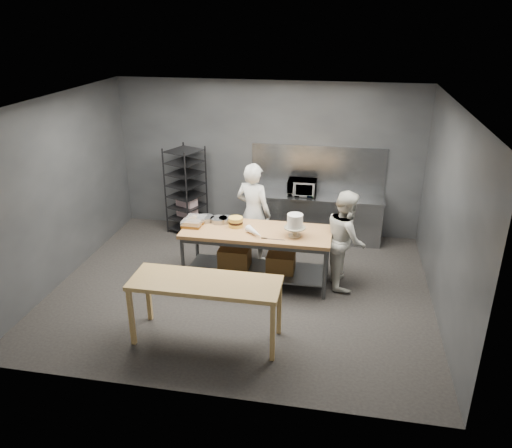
{
  "coord_description": "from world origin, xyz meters",
  "views": [
    {
      "loc": [
        1.52,
        -6.93,
        4.16
      ],
      "look_at": [
        0.19,
        0.24,
        1.05
      ],
      "focal_mm": 35.0,
      "sensor_mm": 36.0,
      "label": 1
    }
  ],
  "objects_px": {
    "frosted_cake_stand": "(295,223)",
    "layer_cake": "(236,222)",
    "chef_right": "(346,239)",
    "work_table": "(256,249)",
    "speed_rack": "(186,191)",
    "near_counter": "(205,287)",
    "chef_behind": "(253,213)",
    "microwave": "(302,187)"
  },
  "relations": [
    {
      "from": "near_counter",
      "to": "microwave",
      "type": "xyz_separation_m",
      "value": [
        0.91,
        3.6,
        0.24
      ]
    },
    {
      "from": "work_table",
      "to": "microwave",
      "type": "xyz_separation_m",
      "value": [
        0.56,
        1.88,
        0.48
      ]
    },
    {
      "from": "layer_cake",
      "to": "work_table",
      "type": "bearing_deg",
      "value": -12.69
    },
    {
      "from": "speed_rack",
      "to": "frosted_cake_stand",
      "type": "xyz_separation_m",
      "value": [
        2.4,
        -1.92,
        0.29
      ]
    },
    {
      "from": "chef_right",
      "to": "frosted_cake_stand",
      "type": "distance_m",
      "value": 0.91
    },
    {
      "from": "chef_right",
      "to": "chef_behind",
      "type": "bearing_deg",
      "value": 60.2
    },
    {
      "from": "chef_right",
      "to": "microwave",
      "type": "distance_m",
      "value": 1.95
    },
    {
      "from": "chef_behind",
      "to": "chef_right",
      "type": "xyz_separation_m",
      "value": [
        1.62,
        -0.58,
        -0.1
      ]
    },
    {
      "from": "near_counter",
      "to": "frosted_cake_stand",
      "type": "distance_m",
      "value": 1.91
    },
    {
      "from": "near_counter",
      "to": "layer_cake",
      "type": "xyz_separation_m",
      "value": [
        0.01,
        1.8,
        0.19
      ]
    },
    {
      "from": "speed_rack",
      "to": "chef_behind",
      "type": "relative_size",
      "value": 0.97
    },
    {
      "from": "near_counter",
      "to": "microwave",
      "type": "distance_m",
      "value": 3.72
    },
    {
      "from": "microwave",
      "to": "chef_behind",
      "type": "bearing_deg",
      "value": -122.98
    },
    {
      "from": "frosted_cake_stand",
      "to": "microwave",
      "type": "bearing_deg",
      "value": 92.47
    },
    {
      "from": "frosted_cake_stand",
      "to": "layer_cake",
      "type": "distance_m",
      "value": 1.02
    },
    {
      "from": "near_counter",
      "to": "speed_rack",
      "type": "relative_size",
      "value": 1.14
    },
    {
      "from": "near_counter",
      "to": "chef_right",
      "type": "relative_size",
      "value": 1.24
    },
    {
      "from": "speed_rack",
      "to": "chef_right",
      "type": "xyz_separation_m",
      "value": [
        3.19,
        -1.64,
        -0.05
      ]
    },
    {
      "from": "work_table",
      "to": "layer_cake",
      "type": "relative_size",
      "value": 10.11
    },
    {
      "from": "speed_rack",
      "to": "layer_cake",
      "type": "relative_size",
      "value": 7.37
    },
    {
      "from": "frosted_cake_stand",
      "to": "work_table",
      "type": "bearing_deg",
      "value": 168.97
    },
    {
      "from": "near_counter",
      "to": "microwave",
      "type": "height_order",
      "value": "microwave"
    },
    {
      "from": "chef_behind",
      "to": "microwave",
      "type": "distance_m",
      "value": 1.36
    },
    {
      "from": "near_counter",
      "to": "chef_right",
      "type": "distance_m",
      "value": 2.6
    },
    {
      "from": "near_counter",
      "to": "chef_right",
      "type": "bearing_deg",
      "value": 46.33
    },
    {
      "from": "speed_rack",
      "to": "layer_cake",
      "type": "xyz_separation_m",
      "value": [
        1.41,
        -1.72,
        0.14
      ]
    },
    {
      "from": "microwave",
      "to": "speed_rack",
      "type": "bearing_deg",
      "value": -178.02
    },
    {
      "from": "speed_rack",
      "to": "microwave",
      "type": "distance_m",
      "value": 2.32
    },
    {
      "from": "microwave",
      "to": "frosted_cake_stand",
      "type": "height_order",
      "value": "frosted_cake_stand"
    },
    {
      "from": "speed_rack",
      "to": "chef_right",
      "type": "relative_size",
      "value": 1.08
    },
    {
      "from": "near_counter",
      "to": "chef_behind",
      "type": "xyz_separation_m",
      "value": [
        0.18,
        2.46,
        0.09
      ]
    },
    {
      "from": "chef_behind",
      "to": "microwave",
      "type": "bearing_deg",
      "value": -103.32
    },
    {
      "from": "speed_rack",
      "to": "chef_right",
      "type": "bearing_deg",
      "value": -27.17
    },
    {
      "from": "speed_rack",
      "to": "layer_cake",
      "type": "distance_m",
      "value": 2.23
    },
    {
      "from": "near_counter",
      "to": "chef_behind",
      "type": "bearing_deg",
      "value": 85.9
    },
    {
      "from": "frosted_cake_stand",
      "to": "layer_cake",
      "type": "relative_size",
      "value": 1.54
    },
    {
      "from": "near_counter",
      "to": "layer_cake",
      "type": "distance_m",
      "value": 1.81
    },
    {
      "from": "microwave",
      "to": "work_table",
      "type": "bearing_deg",
      "value": -106.59
    },
    {
      "from": "work_table",
      "to": "layer_cake",
      "type": "height_order",
      "value": "layer_cake"
    },
    {
      "from": "chef_right",
      "to": "frosted_cake_stand",
      "type": "height_order",
      "value": "chef_right"
    },
    {
      "from": "work_table",
      "to": "chef_right",
      "type": "bearing_deg",
      "value": 6.3
    },
    {
      "from": "near_counter",
      "to": "layer_cake",
      "type": "relative_size",
      "value": 8.42
    }
  ]
}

